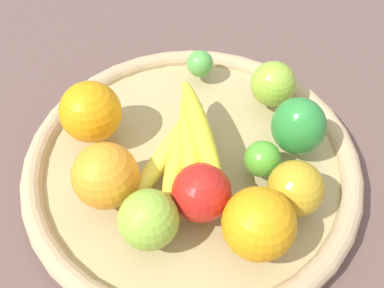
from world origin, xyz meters
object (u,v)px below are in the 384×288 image
at_px(apple_1, 202,192).
at_px(apple_3, 295,188).
at_px(orange_1, 105,176).
at_px(orange_2, 259,224).
at_px(bell_pepper, 298,126).
at_px(lime_0, 262,159).
at_px(apple_0, 147,219).
at_px(lime_1, 200,64).
at_px(orange_0, 91,112).
at_px(apple_2, 273,84).
at_px(banana_bunch, 186,141).

bearing_deg(apple_1, apple_3, -64.73).
xyz_separation_m(orange_1, orange_2, (0.01, -0.19, 0.00)).
relative_size(bell_pepper, lime_0, 1.76).
height_order(apple_0, lime_1, apple_0).
bearing_deg(orange_0, apple_2, -53.95).
relative_size(apple_3, lime_0, 1.44).
relative_size(bell_pepper, lime_1, 1.99).
bearing_deg(apple_0, lime_1, 9.11).
relative_size(banana_bunch, bell_pepper, 2.27).
distance_m(orange_1, lime_0, 0.20).
bearing_deg(orange_0, banana_bunch, -86.81).
distance_m(apple_3, bell_pepper, 0.09).
relative_size(apple_0, lime_1, 1.67).
height_order(banana_bunch, lime_0, banana_bunch).
xyz_separation_m(orange_2, lime_1, (0.25, 0.16, -0.02)).
xyz_separation_m(banana_bunch, lime_0, (0.02, -0.10, -0.01)).
bearing_deg(lime_1, bell_pepper, -118.13).
distance_m(orange_0, lime_0, 0.23).
bearing_deg(orange_1, lime_1, -5.21).
bearing_deg(bell_pepper, orange_2, 105.62).
bearing_deg(apple_0, orange_1, 65.41).
bearing_deg(apple_2, banana_bunch, 152.18).
distance_m(apple_1, lime_0, 0.10).
xyz_separation_m(apple_3, apple_1, (-0.05, 0.10, 0.00)).
distance_m(apple_2, bell_pepper, 0.09).
bearing_deg(apple_0, apple_3, -54.84).
bearing_deg(lime_1, orange_2, -146.53).
xyz_separation_m(apple_3, apple_0, (-0.10, 0.14, 0.00)).
relative_size(banana_bunch, apple_3, 2.78).
distance_m(banana_bunch, orange_2, 0.15).
height_order(apple_0, lime_0, apple_0).
relative_size(banana_bunch, apple_0, 2.71).
bearing_deg(banana_bunch, orange_0, 93.19).
xyz_separation_m(apple_0, lime_1, (0.28, 0.05, -0.01)).
height_order(orange_0, apple_1, orange_0).
xyz_separation_m(apple_3, apple_2, (0.17, 0.07, -0.00)).
bearing_deg(apple_0, apple_2, -15.39).
height_order(bell_pepper, lime_1, bell_pepper).
distance_m(apple_2, apple_1, 0.22).
distance_m(orange_1, orange_2, 0.19).
height_order(apple_3, apple_0, apple_0).
bearing_deg(orange_1, apple_2, -31.04).
xyz_separation_m(orange_1, apple_0, (-0.03, -0.07, -0.01)).
bearing_deg(bell_pepper, apple_1, 77.94).
xyz_separation_m(orange_0, lime_0, (0.02, -0.23, -0.02)).
xyz_separation_m(banana_bunch, bell_pepper, (0.07, -0.13, 0.01)).
bearing_deg(apple_3, lime_0, 54.01).
distance_m(orange_2, lime_0, 0.10).
distance_m(banana_bunch, apple_2, 0.17).
relative_size(orange_2, lime_0, 1.74).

